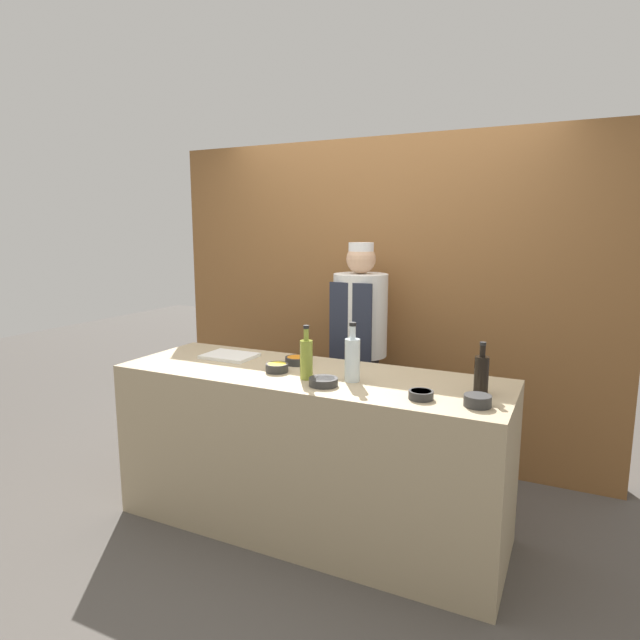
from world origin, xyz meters
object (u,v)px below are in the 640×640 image
sauce_bowl_green (478,400)px  bottle_soy (481,374)px  sauce_bowl_red (421,394)px  cutting_board (230,356)px  bottle_clear (352,358)px  sauce_bowl_orange (297,360)px  chef_center (360,351)px  sauce_bowl_yellow (277,367)px  sauce_bowl_brown (323,381)px  bottle_oil (306,358)px

sauce_bowl_green → bottle_soy: bearing=95.5°
sauce_bowl_red → cutting_board: sauce_bowl_red is taller
cutting_board → bottle_soy: size_ratio=1.23×
sauce_bowl_red → bottle_clear: 0.45m
sauce_bowl_green → sauce_bowl_red: bearing=-178.2°
sauce_bowl_orange → chef_center: size_ratio=0.09×
sauce_bowl_yellow → sauce_bowl_orange: bearing=85.0°
sauce_bowl_green → cutting_board: 1.61m
bottle_soy → bottle_clear: size_ratio=0.82×
sauce_bowl_orange → cutting_board: bearing=-175.5°
sauce_bowl_brown → chef_center: 1.05m
sauce_bowl_red → sauce_bowl_brown: same height
bottle_clear → sauce_bowl_brown: bearing=-125.9°
sauce_bowl_green → bottle_oil: (-0.91, 0.06, 0.09)m
sauce_bowl_yellow → bottle_soy: bottle_soy is taller
sauce_bowl_yellow → cutting_board: 0.48m
sauce_bowl_yellow → sauce_bowl_brown: 0.38m
sauce_bowl_orange → bottle_clear: size_ratio=0.45×
sauce_bowl_orange → cutting_board: sauce_bowl_orange is taller
sauce_bowl_green → sauce_bowl_yellow: sauce_bowl_green is taller
sauce_bowl_yellow → sauce_bowl_green: bearing=-5.9°
sauce_bowl_yellow → chef_center: size_ratio=0.08×
sauce_bowl_green → bottle_oil: 0.92m
sauce_bowl_brown → cutting_board: size_ratio=0.48×
sauce_bowl_orange → bottle_oil: (0.20, -0.26, 0.09)m
bottle_oil → sauce_bowl_yellow: bearing=165.3°
sauce_bowl_red → chef_center: size_ratio=0.07×
cutting_board → bottle_clear: bottle_clear is taller
sauce_bowl_green → cutting_board: (-1.58, 0.29, -0.02)m
sauce_bowl_brown → chef_center: chef_center is taller
sauce_bowl_green → sauce_bowl_yellow: 1.14m
cutting_board → chef_center: (0.60, 0.73, -0.06)m
chef_center → sauce_bowl_green: bearing=-45.9°
sauce_bowl_orange → bottle_clear: bearing=-23.8°
sauce_bowl_orange → sauce_bowl_yellow: (-0.02, -0.21, 0.00)m
sauce_bowl_yellow → bottle_oil: size_ratio=0.43×
cutting_board → bottle_clear: bearing=-9.8°
bottle_soy → bottle_oil: bearing=-170.9°
sauce_bowl_green → sauce_bowl_brown: 0.78m
bottle_soy → bottle_clear: bottle_clear is taller
sauce_bowl_yellow → bottle_oil: bearing=-14.7°
cutting_board → chef_center: size_ratio=0.19×
sauce_bowl_green → cutting_board: sauce_bowl_green is taller
sauce_bowl_green → cutting_board: bearing=169.7°
sauce_bowl_yellow → bottle_oil: bottle_oil is taller
sauce_bowl_yellow → cutting_board: size_ratio=0.40×
bottle_soy → chef_center: bearing=140.0°
cutting_board → bottle_oil: (0.67, -0.23, 0.11)m
bottle_soy → bottle_clear: (-0.66, -0.07, 0.02)m
bottle_oil → sauce_bowl_brown: bearing=-27.7°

